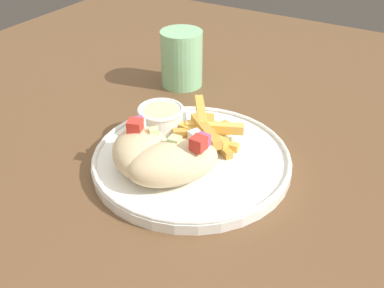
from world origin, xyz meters
The scene contains 7 objects.
table centered at (0.00, 0.00, 0.67)m, with size 1.30×1.30×0.75m.
plate centered at (-0.01, 0.00, 0.76)m, with size 0.26×0.26×0.02m.
pita_sandwich_near centered at (-0.07, -0.01, 0.79)m, with size 0.13×0.12×0.06m.
pita_sandwich_far centered at (-0.07, 0.04, 0.78)m, with size 0.13×0.12×0.06m.
fries_pile centered at (0.03, 0.00, 0.77)m, with size 0.11×0.10×0.03m.
sauce_ramekin centered at (0.02, 0.07, 0.78)m, with size 0.07×0.07×0.04m.
water_glass centered at (0.19, 0.14, 0.79)m, with size 0.07×0.07×0.10m.
Camera 1 is at (-0.43, -0.25, 1.10)m, focal length 42.00 mm.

